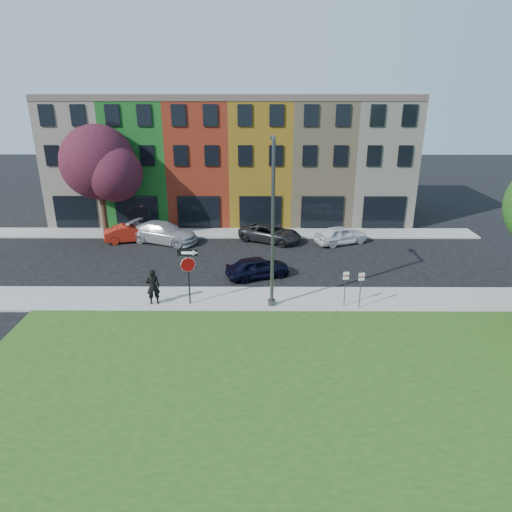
{
  "coord_description": "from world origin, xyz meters",
  "views": [
    {
      "loc": [
        -0.16,
        -19.68,
        11.07
      ],
      "look_at": [
        -0.29,
        4.0,
        2.22
      ],
      "focal_mm": 32.0,
      "sensor_mm": 36.0,
      "label": 1
    }
  ],
  "objects_px": {
    "sedan_near": "(258,267)",
    "street_lamp": "(273,226)",
    "man": "(153,287)",
    "stop_sign": "(188,266)"
  },
  "relations": [
    {
      "from": "man",
      "to": "sedan_near",
      "type": "distance_m",
      "value": 6.77
    },
    {
      "from": "stop_sign",
      "to": "man",
      "type": "xyz_separation_m",
      "value": [
        -1.92,
        0.0,
        -1.21
      ]
    },
    {
      "from": "street_lamp",
      "to": "sedan_near",
      "type": "bearing_deg",
      "value": 101.4
    },
    {
      "from": "man",
      "to": "street_lamp",
      "type": "distance_m",
      "value": 7.14
    },
    {
      "from": "street_lamp",
      "to": "stop_sign",
      "type": "bearing_deg",
      "value": -178.95
    },
    {
      "from": "sedan_near",
      "to": "street_lamp",
      "type": "distance_m",
      "value": 5.43
    },
    {
      "from": "sedan_near",
      "to": "street_lamp",
      "type": "height_order",
      "value": "street_lamp"
    },
    {
      "from": "stop_sign",
      "to": "street_lamp",
      "type": "distance_m",
      "value": 4.88
    },
    {
      "from": "stop_sign",
      "to": "sedan_near",
      "type": "distance_m",
      "value": 5.55
    },
    {
      "from": "man",
      "to": "sedan_near",
      "type": "height_order",
      "value": "man"
    }
  ]
}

